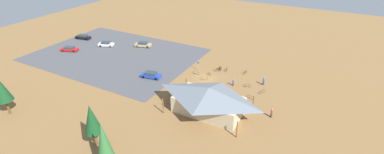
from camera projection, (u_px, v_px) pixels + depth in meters
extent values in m
plane|color=olive|center=(206.00, 78.00, 63.61)|extent=(160.00, 160.00, 0.00)
cube|color=#4C4C51|center=(116.00, 55.00, 75.76)|extent=(43.10, 31.42, 0.05)
cube|color=#C6B28E|center=(208.00, 105.00, 51.10)|extent=(12.31, 6.66, 3.18)
pyramid|color=slate|center=(209.00, 93.00, 49.88)|extent=(14.70, 9.05, 2.06)
cylinder|color=brown|center=(253.00, 103.00, 51.47)|extent=(0.20, 0.20, 3.18)
cylinder|color=brown|center=(186.00, 85.00, 57.49)|extent=(0.20, 0.20, 3.18)
cylinder|color=brown|center=(237.00, 130.00, 44.72)|extent=(0.20, 0.20, 3.18)
cylinder|color=brown|center=(163.00, 106.00, 50.74)|extent=(0.20, 0.20, 3.18)
cylinder|color=brown|center=(220.00, 68.00, 67.16)|extent=(0.60, 0.60, 0.90)
cylinder|color=#99999E|center=(198.00, 66.00, 67.00)|extent=(0.08, 0.08, 2.20)
cube|color=#1959B2|center=(198.00, 63.00, 66.63)|extent=(0.56, 0.04, 0.40)
cylinder|color=brown|center=(8.00, 107.00, 50.66)|extent=(0.41, 0.41, 2.91)
cone|color=#14421E|center=(1.00, 89.00, 48.88)|extent=(2.90, 2.90, 4.72)
cylinder|color=brown|center=(95.00, 138.00, 43.35)|extent=(0.48, 0.48, 2.56)
cone|color=#14421E|center=(91.00, 119.00, 41.62)|extent=(2.69, 2.69, 4.85)
cone|color=#2D6633|center=(104.00, 141.00, 37.15)|extent=(2.44, 2.44, 5.94)
torus|color=black|center=(248.00, 96.00, 56.01)|extent=(0.71, 0.19, 0.72)
torus|color=black|center=(253.00, 98.00, 55.43)|extent=(0.71, 0.19, 0.72)
cylinder|color=#B7B7BC|center=(251.00, 97.00, 55.67)|extent=(0.91, 0.23, 0.04)
cylinder|color=#B7B7BC|center=(250.00, 96.00, 55.73)|extent=(0.04, 0.04, 0.41)
cube|color=black|center=(250.00, 95.00, 55.64)|extent=(0.21, 0.12, 0.05)
cylinder|color=#B7B7BC|center=(252.00, 97.00, 55.38)|extent=(0.04, 0.04, 0.47)
cylinder|color=black|center=(253.00, 96.00, 55.27)|extent=(0.13, 0.48, 0.03)
torus|color=black|center=(177.00, 87.00, 59.25)|extent=(0.71, 0.12, 0.71)
torus|color=black|center=(182.00, 88.00, 58.93)|extent=(0.71, 0.12, 0.71)
cylinder|color=#2347B7|center=(179.00, 87.00, 59.04)|extent=(0.89, 0.14, 0.04)
cylinder|color=#2347B7|center=(179.00, 87.00, 59.04)|extent=(0.04, 0.04, 0.46)
cube|color=black|center=(179.00, 86.00, 58.93)|extent=(0.21, 0.10, 0.05)
cylinder|color=#2347B7|center=(181.00, 87.00, 58.85)|extent=(0.04, 0.04, 0.49)
cylinder|color=black|center=(181.00, 86.00, 58.73)|extent=(0.09, 0.48, 0.03)
torus|color=black|center=(226.00, 71.00, 66.22)|extent=(0.16, 0.72, 0.73)
torus|color=black|center=(227.00, 69.00, 67.10)|extent=(0.16, 0.72, 0.73)
cylinder|color=black|center=(226.00, 69.00, 66.61)|extent=(0.19, 0.96, 0.04)
cylinder|color=black|center=(226.00, 69.00, 66.41)|extent=(0.04, 0.04, 0.41)
cube|color=black|center=(226.00, 69.00, 66.31)|extent=(0.11, 0.21, 0.05)
cylinder|color=black|center=(227.00, 68.00, 66.89)|extent=(0.04, 0.04, 0.51)
cylinder|color=black|center=(227.00, 67.00, 66.77)|extent=(0.48, 0.11, 0.03)
torus|color=black|center=(206.00, 78.00, 62.90)|extent=(0.63, 0.48, 0.75)
torus|color=black|center=(202.00, 78.00, 62.77)|extent=(0.63, 0.48, 0.75)
cylinder|color=yellow|center=(204.00, 78.00, 62.78)|extent=(0.76, 0.58, 0.04)
cylinder|color=yellow|center=(205.00, 77.00, 62.76)|extent=(0.04, 0.04, 0.39)
cube|color=black|center=(205.00, 77.00, 62.67)|extent=(0.21, 0.18, 0.05)
cylinder|color=yellow|center=(202.00, 77.00, 62.66)|extent=(0.04, 0.04, 0.53)
cylinder|color=black|center=(202.00, 76.00, 62.53)|extent=(0.31, 0.40, 0.03)
torus|color=black|center=(191.00, 86.00, 59.84)|extent=(0.29, 0.72, 0.75)
torus|color=black|center=(190.00, 88.00, 58.95)|extent=(0.29, 0.72, 0.75)
cylinder|color=red|center=(191.00, 86.00, 59.34)|extent=(0.35, 0.89, 0.04)
cylinder|color=red|center=(191.00, 85.00, 59.45)|extent=(0.04, 0.04, 0.47)
cube|color=black|center=(191.00, 84.00, 59.34)|extent=(0.14, 0.22, 0.05)
cylinder|color=red|center=(190.00, 87.00, 58.93)|extent=(0.04, 0.04, 0.46)
cylinder|color=black|center=(190.00, 86.00, 58.83)|extent=(0.46, 0.19, 0.03)
torus|color=black|center=(198.00, 74.00, 64.94)|extent=(0.74, 0.05, 0.74)
torus|color=black|center=(194.00, 73.00, 65.38)|extent=(0.74, 0.05, 0.74)
cylinder|color=silver|center=(196.00, 73.00, 65.10)|extent=(0.96, 0.05, 0.04)
cylinder|color=silver|center=(197.00, 72.00, 64.97)|extent=(0.04, 0.04, 0.47)
cube|color=black|center=(197.00, 71.00, 64.86)|extent=(0.20, 0.08, 0.05)
cylinder|color=silver|center=(195.00, 72.00, 65.23)|extent=(0.04, 0.04, 0.47)
cylinder|color=black|center=(195.00, 71.00, 65.12)|extent=(0.04, 0.48, 0.03)
torus|color=black|center=(208.00, 73.00, 65.14)|extent=(0.59, 0.50, 0.73)
torus|color=black|center=(210.00, 75.00, 64.34)|extent=(0.59, 0.50, 0.73)
cylinder|color=#197A7F|center=(209.00, 73.00, 64.68)|extent=(0.71, 0.60, 0.04)
cylinder|color=#197A7F|center=(209.00, 73.00, 64.79)|extent=(0.04, 0.04, 0.40)
cube|color=black|center=(209.00, 72.00, 64.70)|extent=(0.20, 0.19, 0.05)
cylinder|color=#197A7F|center=(210.00, 74.00, 64.32)|extent=(0.04, 0.04, 0.44)
cylinder|color=black|center=(210.00, 73.00, 64.22)|extent=(0.33, 0.39, 0.03)
torus|color=black|center=(249.00, 86.00, 59.81)|extent=(0.65, 0.23, 0.67)
torus|color=black|center=(245.00, 85.00, 60.00)|extent=(0.65, 0.23, 0.67)
cylinder|color=orange|center=(247.00, 85.00, 59.85)|extent=(0.90, 0.30, 0.04)
cylinder|color=orange|center=(248.00, 85.00, 59.79)|extent=(0.04, 0.04, 0.36)
cube|color=black|center=(248.00, 84.00, 59.70)|extent=(0.21, 0.13, 0.05)
cylinder|color=orange|center=(245.00, 85.00, 59.87)|extent=(0.04, 0.04, 0.48)
cylinder|color=black|center=(245.00, 84.00, 59.75)|extent=(0.17, 0.47, 0.03)
torus|color=black|center=(215.00, 70.00, 66.67)|extent=(0.65, 0.32, 0.69)
torus|color=black|center=(219.00, 70.00, 66.61)|extent=(0.65, 0.32, 0.69)
cylinder|color=#722D9E|center=(217.00, 70.00, 66.59)|extent=(0.84, 0.40, 0.04)
cylinder|color=#722D9E|center=(216.00, 69.00, 66.57)|extent=(0.04, 0.04, 0.36)
cube|color=black|center=(216.00, 69.00, 66.49)|extent=(0.22, 0.15, 0.05)
cylinder|color=#722D9E|center=(219.00, 69.00, 66.50)|extent=(0.04, 0.04, 0.50)
cylinder|color=black|center=(219.00, 68.00, 66.38)|extent=(0.22, 0.45, 0.03)
torus|color=black|center=(246.00, 72.00, 65.93)|extent=(0.14, 0.67, 0.67)
torus|color=black|center=(244.00, 73.00, 65.23)|extent=(0.14, 0.67, 0.67)
cylinder|color=#1E7F38|center=(245.00, 72.00, 65.52)|extent=(0.17, 0.91, 0.04)
cylinder|color=#1E7F38|center=(246.00, 71.00, 65.62)|extent=(0.04, 0.04, 0.37)
cube|color=black|center=(246.00, 71.00, 65.53)|extent=(0.11, 0.21, 0.05)
cylinder|color=#1E7F38|center=(244.00, 72.00, 65.19)|extent=(0.04, 0.04, 0.43)
cylinder|color=black|center=(245.00, 71.00, 65.09)|extent=(0.48, 0.10, 0.03)
torus|color=black|center=(264.00, 91.00, 57.83)|extent=(0.33, 0.70, 0.74)
torus|color=black|center=(261.00, 93.00, 57.26)|extent=(0.33, 0.70, 0.74)
cylinder|color=#B7B7BC|center=(262.00, 91.00, 57.49)|extent=(0.41, 0.88, 0.04)
cylinder|color=#B7B7BC|center=(263.00, 91.00, 57.53)|extent=(0.04, 0.04, 0.48)
cube|color=black|center=(263.00, 90.00, 57.42)|extent=(0.15, 0.22, 0.05)
cylinder|color=#B7B7BC|center=(261.00, 91.00, 57.20)|extent=(0.04, 0.04, 0.51)
cylinder|color=black|center=(261.00, 90.00, 57.08)|extent=(0.45, 0.22, 0.03)
cube|color=tan|center=(143.00, 45.00, 80.56)|extent=(5.07, 3.24, 0.69)
cube|color=#2D3842|center=(143.00, 43.00, 80.28)|extent=(3.03, 2.39, 0.52)
cylinder|color=black|center=(137.00, 46.00, 80.21)|extent=(0.68, 0.41, 0.64)
cylinder|color=black|center=(139.00, 44.00, 81.66)|extent=(0.68, 0.41, 0.64)
cylinder|color=black|center=(148.00, 47.00, 79.69)|extent=(0.68, 0.41, 0.64)
cylinder|color=black|center=(149.00, 45.00, 81.14)|extent=(0.68, 0.41, 0.64)
cube|color=#1E42B2|center=(151.00, 75.00, 63.55)|extent=(4.79, 2.68, 0.66)
cube|color=#2D3842|center=(151.00, 73.00, 63.27)|extent=(2.80, 2.08, 0.52)
cylinder|color=black|center=(144.00, 77.00, 63.37)|extent=(0.67, 0.34, 0.64)
cylinder|color=black|center=(147.00, 74.00, 64.74)|extent=(0.67, 0.34, 0.64)
cylinder|color=black|center=(156.00, 79.00, 62.57)|extent=(0.67, 0.34, 0.64)
cylinder|color=black|center=(159.00, 76.00, 63.94)|extent=(0.67, 0.34, 0.64)
cube|color=white|center=(106.00, 44.00, 80.94)|extent=(4.70, 3.37, 0.65)
cube|color=#2D3842|center=(106.00, 43.00, 80.66)|extent=(2.86, 2.42, 0.53)
cylinder|color=black|center=(100.00, 46.00, 80.46)|extent=(0.67, 0.45, 0.64)
cylinder|color=black|center=(102.00, 44.00, 81.85)|extent=(0.67, 0.45, 0.64)
cylinder|color=black|center=(110.00, 46.00, 80.23)|extent=(0.67, 0.45, 0.64)
cylinder|color=black|center=(112.00, 44.00, 81.62)|extent=(0.67, 0.45, 0.64)
cube|color=red|center=(70.00, 49.00, 77.70)|extent=(5.08, 3.36, 0.56)
cube|color=#2D3842|center=(69.00, 48.00, 77.46)|extent=(3.05, 2.41, 0.46)
cylinder|color=black|center=(63.00, 51.00, 77.29)|extent=(0.68, 0.43, 0.64)
cylinder|color=black|center=(66.00, 49.00, 78.65)|extent=(0.68, 0.43, 0.64)
cylinder|color=black|center=(74.00, 51.00, 76.92)|extent=(0.68, 0.43, 0.64)
cylinder|color=black|center=(76.00, 49.00, 78.28)|extent=(0.68, 0.43, 0.64)
cube|color=black|center=(83.00, 37.00, 86.35)|extent=(5.03, 2.62, 0.63)
cube|color=#2D3842|center=(83.00, 36.00, 86.07)|extent=(2.92, 2.01, 0.58)
cylinder|color=black|center=(77.00, 38.00, 86.25)|extent=(0.67, 0.34, 0.64)
cylinder|color=black|center=(80.00, 37.00, 87.51)|extent=(0.67, 0.34, 0.64)
cylinder|color=black|center=(86.00, 39.00, 85.40)|extent=(0.67, 0.34, 0.64)
cylinder|color=black|center=(89.00, 38.00, 86.66)|extent=(0.67, 0.34, 0.64)
cube|color=#2D3347|center=(263.00, 83.00, 60.68)|extent=(0.40, 0.39, 0.92)
cylinder|color=blue|center=(264.00, 80.00, 60.30)|extent=(0.36, 0.36, 0.69)
sphere|color=tan|center=(264.00, 78.00, 60.08)|extent=(0.24, 0.24, 0.24)
cube|color=#2D3347|center=(233.00, 84.00, 60.42)|extent=(0.36, 0.40, 0.82)
cylinder|color=blue|center=(233.00, 81.00, 60.08)|extent=(0.36, 0.36, 0.61)
sphere|color=tan|center=(233.00, 79.00, 59.89)|extent=(0.24, 0.24, 0.24)
cube|color=#2D3347|center=(271.00, 115.00, 50.12)|extent=(0.38, 0.40, 0.89)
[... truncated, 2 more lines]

